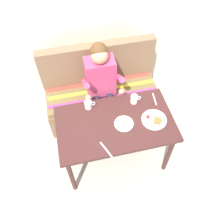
# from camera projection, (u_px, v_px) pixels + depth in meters

# --- Properties ---
(ground_plane) EXTENTS (8.00, 8.00, 0.00)m
(ground_plane) POSITION_uv_depth(u_px,v_px,m) (115.00, 156.00, 3.05)
(ground_plane) COLOR #AEA998
(back_wall) EXTENTS (4.40, 0.10, 2.60)m
(back_wall) POSITION_uv_depth(u_px,v_px,m) (90.00, 5.00, 2.77)
(back_wall) COLOR beige
(back_wall) RESTS_ON ground
(table) EXTENTS (1.20, 0.70, 0.73)m
(table) POSITION_uv_depth(u_px,v_px,m) (115.00, 127.00, 2.54)
(table) COLOR #3F1F1E
(table) RESTS_ON ground
(couch) EXTENTS (1.44, 0.56, 1.00)m
(couch) POSITION_uv_depth(u_px,v_px,m) (102.00, 94.00, 3.24)
(couch) COLOR brown
(couch) RESTS_ON ground
(person) EXTENTS (0.45, 0.61, 1.21)m
(person) POSITION_uv_depth(u_px,v_px,m) (102.00, 82.00, 2.81)
(person) COLOR #C03D65
(person) RESTS_ON ground
(plate_breakfast) EXTENTS (0.26, 0.26, 0.05)m
(plate_breakfast) POSITION_uv_depth(u_px,v_px,m) (154.00, 120.00, 2.48)
(plate_breakfast) COLOR white
(plate_breakfast) RESTS_ON table
(plate_eggs) EXTENTS (0.19, 0.19, 0.04)m
(plate_eggs) POSITION_uv_depth(u_px,v_px,m) (124.00, 124.00, 2.46)
(plate_eggs) COLOR white
(plate_eggs) RESTS_ON table
(coffee_mug) EXTENTS (0.12, 0.08, 0.09)m
(coffee_mug) POSITION_uv_depth(u_px,v_px,m) (88.00, 105.00, 2.56)
(coffee_mug) COLOR white
(coffee_mug) RESTS_ON table
(coffee_mug_second) EXTENTS (0.12, 0.08, 0.09)m
(coffee_mug_second) POSITION_uv_depth(u_px,v_px,m) (134.00, 99.00, 2.60)
(coffee_mug_second) COLOR white
(coffee_mug_second) RESTS_ON table
(fork) EXTENTS (0.03, 0.17, 0.00)m
(fork) POSITION_uv_depth(u_px,v_px,m) (154.00, 99.00, 2.66)
(fork) COLOR silver
(fork) RESTS_ON table
(knife) EXTENTS (0.09, 0.19, 0.00)m
(knife) POSITION_uv_depth(u_px,v_px,m) (106.00, 150.00, 2.28)
(knife) COLOR silver
(knife) RESTS_ON table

